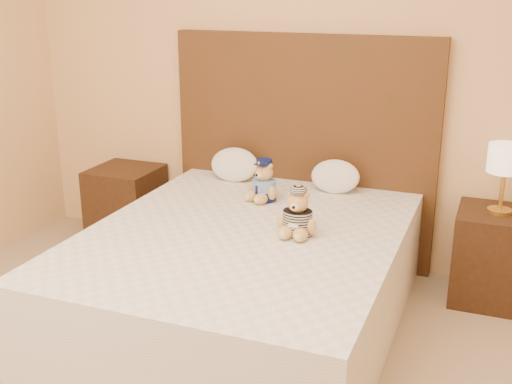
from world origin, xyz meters
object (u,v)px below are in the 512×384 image
bed (245,278)px  nightstand_right (494,256)px  teddy_police (264,180)px  pillow_right (335,175)px  lamp (506,162)px  teddy_prisoner (298,213)px  nightstand_left (127,205)px  pillow_left (234,163)px

bed → nightstand_right: (1.25, 0.80, -0.00)m
bed → nightstand_right: same height
teddy_police → pillow_right: (0.35, 0.32, -0.02)m
pillow_right → nightstand_right: bearing=-1.8°
lamp → teddy_prisoner: (-0.97, -0.76, -0.17)m
nightstand_right → lamp: lamp is taller
bed → nightstand_left: bearing=147.4°
nightstand_left → teddy_prisoner: bearing=-26.3°
lamp → bed: bearing=-147.4°
nightstand_right → teddy_police: bearing=-167.8°
bed → pillow_left: pillow_left is taller
pillow_right → teddy_police: bearing=-138.1°
bed → pillow_right: pillow_right is taller
bed → nightstand_left: same height
nightstand_right → lamp: (-0.00, 0.00, 0.57)m
nightstand_right → pillow_right: pillow_right is taller
pillow_left → pillow_right: 0.69m
lamp → teddy_prisoner: 1.24m
nightstand_left → lamp: size_ratio=1.38×
lamp → teddy_prisoner: bearing=-142.0°
nightstand_left → teddy_police: size_ratio=2.18×
nightstand_left → pillow_left: pillow_left is taller
teddy_prisoner → nightstand_left: bearing=154.9°
bed → pillow_left: 1.01m
bed → nightstand_right: bearing=32.6°
teddy_police → pillow_left: size_ratio=0.77×
bed → teddy_prisoner: bearing=8.5°
nightstand_left → lamp: 2.56m
pillow_left → teddy_police: bearing=-43.8°
teddy_prisoner → pillow_left: 1.05m
nightstand_right → teddy_police: size_ratio=2.18×
nightstand_right → pillow_left: bearing=179.0°
teddy_prisoner → pillow_left: (-0.69, 0.79, -0.01)m
bed → pillow_right: bearing=71.8°
pillow_right → pillow_left: bearing=180.0°
nightstand_left → pillow_right: pillow_right is taller
bed → teddy_prisoner: 0.49m
bed → pillow_left: (-0.41, 0.83, 0.39)m
nightstand_left → teddy_prisoner: 1.75m
teddy_police → pillow_right: teddy_police is taller
bed → lamp: size_ratio=5.00×
nightstand_left → nightstand_right: same height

